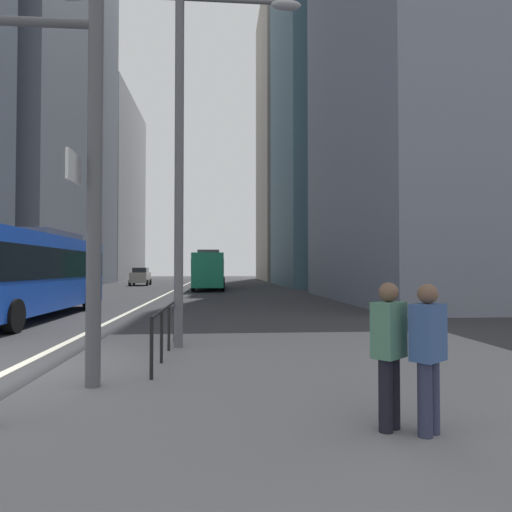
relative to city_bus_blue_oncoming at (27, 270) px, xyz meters
name	(u,v)px	position (x,y,z in m)	size (l,w,h in m)	color
ground_plane	(156,299)	(3.27, 10.69, -1.84)	(160.00, 160.00, 0.00)	#303033
median_island	(322,381)	(8.77, -10.31, -1.76)	(9.00, 10.00, 0.15)	gray
lane_centre_line	(173,291)	(3.27, 20.69, -1.83)	(0.20, 80.00, 0.01)	beige
office_tower_left_mid	(26,30)	(-12.73, 30.41, 24.48)	(13.01, 25.85, 52.62)	slate
office_tower_left_far	(100,190)	(-12.73, 59.91, 13.12)	(11.19, 23.76, 29.92)	#9E9EA3
office_tower_right_mid	(339,56)	(20.27, 31.18, 23.48)	(13.25, 17.97, 50.63)	slate
office_tower_right_far	(301,140)	(20.27, 55.07, 20.88)	(13.03, 20.08, 45.44)	gray
city_bus_blue_oncoming	(27,270)	(0.00, 0.00, 0.00)	(2.75, 11.73, 3.40)	blue
city_bus_red_receding	(209,269)	(6.24, 23.51, 0.00)	(2.75, 11.66, 3.40)	#198456
car_oncoming_mid	(140,276)	(-1.52, 33.49, -0.85)	(2.15, 4.21, 1.94)	#B2A899
car_receding_near	(217,274)	(6.86, 49.35, -0.85)	(2.10, 4.14, 1.94)	silver
street_lamp_post	(179,116)	(6.23, -7.39, 3.45)	(5.50, 0.32, 8.00)	#56565B
pedestrian_railing	(166,320)	(6.07, -8.42, -0.98)	(0.06, 3.78, 0.98)	black
pedestrian_waiting	(428,352)	(9.31, -12.92, -0.82)	(0.45, 0.42, 1.58)	#2D334C
pedestrian_walking	(389,349)	(8.95, -12.75, -0.81)	(0.44, 0.43, 1.59)	black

